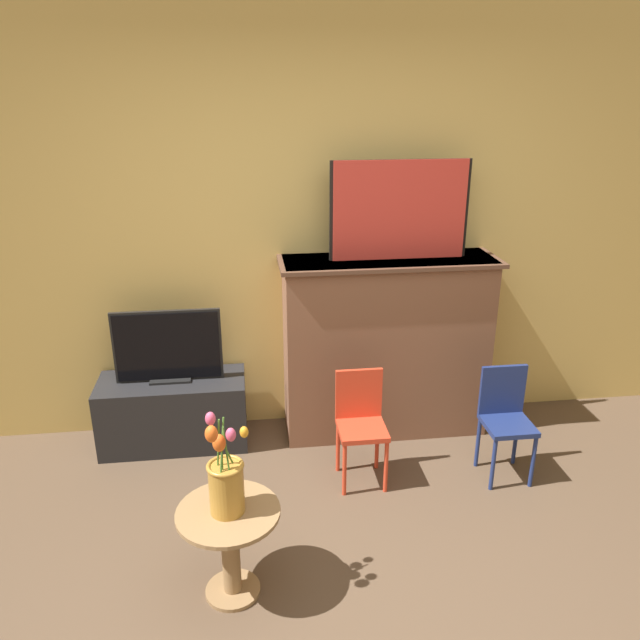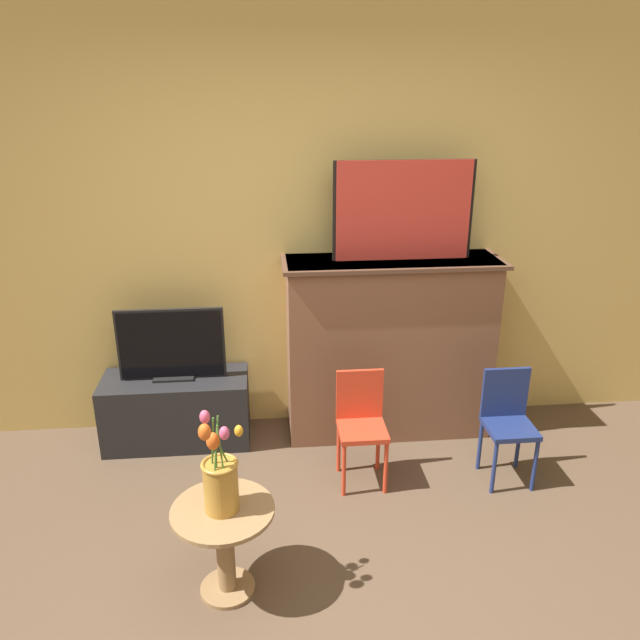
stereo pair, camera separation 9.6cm
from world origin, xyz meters
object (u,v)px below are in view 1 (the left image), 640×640
at_px(vase_tulips, 226,481).
at_px(painting, 400,210).
at_px(chair_blue, 505,415).
at_px(tv_monitor, 168,347).
at_px(chair_red, 361,419).

bearing_deg(vase_tulips, painting, 52.18).
distance_m(chair_blue, vase_tulips, 1.78).
height_order(tv_monitor, vase_tulips, vase_tulips).
height_order(chair_red, chair_blue, same).
bearing_deg(vase_tulips, chair_red, 47.85).
distance_m(painting, vase_tulips, 1.94).
relative_size(painting, chair_blue, 1.28).
bearing_deg(chair_red, painting, 59.84).
xyz_separation_m(tv_monitor, vase_tulips, (0.37, -1.35, -0.06)).
distance_m(painting, chair_blue, 1.36).
xyz_separation_m(painting, chair_red, (-0.32, -0.54, -1.09)).
xyz_separation_m(tv_monitor, chair_red, (1.11, -0.52, -0.29)).
bearing_deg(chair_red, vase_tulips, -132.15).
distance_m(tv_monitor, chair_red, 1.26).
bearing_deg(chair_blue, vase_tulips, -154.32).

